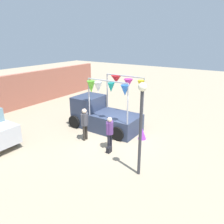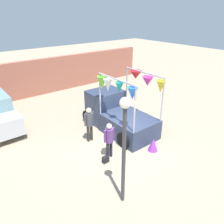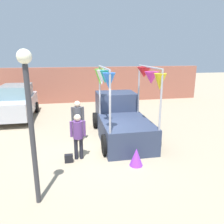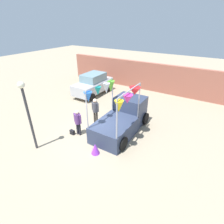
# 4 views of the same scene
# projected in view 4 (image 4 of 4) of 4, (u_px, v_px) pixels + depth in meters

# --- Properties ---
(ground_plane) EXTENTS (60.00, 60.00, 0.00)m
(ground_plane) POSITION_uv_depth(u_px,v_px,m) (96.00, 134.00, 10.45)
(ground_plane) COLOR gray
(vendor_truck) EXTENTS (2.43, 4.08, 3.11)m
(vendor_truck) POSITION_uv_depth(u_px,v_px,m) (123.00, 116.00, 10.55)
(vendor_truck) COLOR #2D3851
(vendor_truck) RESTS_ON ground
(parked_car) EXTENTS (1.88, 4.00, 1.88)m
(parked_car) POSITION_uv_depth(u_px,v_px,m) (93.00, 84.00, 15.68)
(parked_car) COLOR #B7B7BC
(parked_car) RESTS_ON ground
(person_customer) EXTENTS (0.53, 0.34, 1.62)m
(person_customer) POSITION_uv_depth(u_px,v_px,m) (78.00, 120.00, 9.99)
(person_customer) COLOR black
(person_customer) RESTS_ON ground
(person_vendor) EXTENTS (0.53, 0.34, 1.73)m
(person_vendor) POSITION_uv_depth(u_px,v_px,m) (95.00, 109.00, 11.13)
(person_vendor) COLOR #2D2823
(person_vendor) RESTS_ON ground
(handbag) EXTENTS (0.28, 0.16, 0.28)m
(handbag) POSITION_uv_depth(u_px,v_px,m) (72.00, 132.00, 10.39)
(handbag) COLOR black
(handbag) RESTS_ON ground
(street_lamp) EXTENTS (0.32, 0.32, 3.68)m
(street_lamp) POSITION_uv_depth(u_px,v_px,m) (27.00, 107.00, 8.21)
(street_lamp) COLOR #333338
(street_lamp) RESTS_ON ground
(brick_boundary_wall) EXTENTS (18.00, 0.36, 2.60)m
(brick_boundary_wall) POSITION_uv_depth(u_px,v_px,m) (151.00, 77.00, 16.43)
(brick_boundary_wall) COLOR #9E5947
(brick_boundary_wall) RESTS_ON ground
(folded_kite_bundle_violet) EXTENTS (0.58, 0.58, 0.60)m
(folded_kite_bundle_violet) POSITION_uv_depth(u_px,v_px,m) (95.00, 149.00, 8.82)
(folded_kite_bundle_violet) COLOR purple
(folded_kite_bundle_violet) RESTS_ON ground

